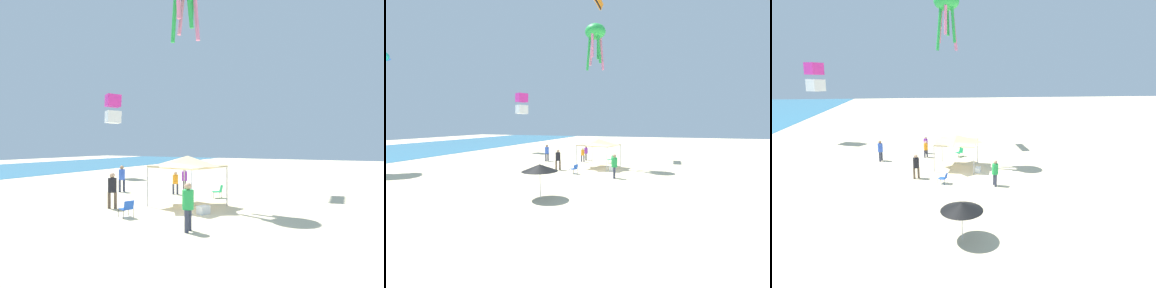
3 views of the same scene
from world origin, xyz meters
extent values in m
cube|color=beige|center=(0.00, 0.00, -0.05)|extent=(120.00, 120.00, 0.10)
cylinder|color=#B7B7BC|center=(0.69, -0.13, 1.07)|extent=(0.07, 0.07, 2.15)
cylinder|color=#B7B7BC|center=(3.61, -0.82, 1.07)|extent=(0.07, 0.07, 2.15)
cylinder|color=#B7B7BC|center=(1.41, 2.96, 1.07)|extent=(0.07, 0.07, 2.15)
cylinder|color=#B7B7BC|center=(4.34, 2.27, 1.07)|extent=(0.07, 0.07, 2.15)
cube|color=#D1B784|center=(2.51, 1.07, 2.20)|extent=(3.73, 3.86, 0.10)
pyramid|color=#D1B784|center=(2.51, 1.07, 2.51)|extent=(3.66, 3.79, 0.53)
cylinder|color=black|center=(5.75, 1.04, 0.20)|extent=(0.02, 0.02, 0.40)
cylinder|color=black|center=(5.33, 0.73, 0.20)|extent=(0.02, 0.02, 0.40)
cylinder|color=black|center=(6.06, 0.62, 0.20)|extent=(0.02, 0.02, 0.40)
cylinder|color=black|center=(5.64, 0.31, 0.20)|extent=(0.02, 0.02, 0.40)
cube|color=#198C4C|center=(5.69, 0.67, 0.40)|extent=(0.73, 0.73, 0.03)
cube|color=#198C4C|center=(5.87, 0.44, 0.61)|extent=(0.48, 0.40, 0.41)
cylinder|color=black|center=(-0.79, 2.51, 0.20)|extent=(0.02, 0.02, 0.40)
cylinder|color=black|center=(-1.27, 2.72, 0.20)|extent=(0.02, 0.02, 0.40)
cylinder|color=black|center=(-1.00, 2.04, 0.20)|extent=(0.02, 0.02, 0.40)
cylinder|color=black|center=(-1.47, 2.24, 0.20)|extent=(0.02, 0.02, 0.40)
cube|color=blue|center=(-1.13, 2.38, 0.40)|extent=(0.68, 0.68, 0.03)
cube|color=blue|center=(-1.25, 2.11, 0.61)|extent=(0.51, 0.31, 0.41)
cube|color=white|center=(1.17, -0.53, 0.18)|extent=(0.69, 0.56, 0.36)
cube|color=white|center=(1.17, -0.53, 0.38)|extent=(0.71, 0.58, 0.04)
cylinder|color=brown|center=(0.18, 4.16, 0.43)|extent=(0.17, 0.17, 0.87)
cylinder|color=brown|center=(0.05, 4.47, 0.43)|extent=(0.17, 0.17, 0.87)
cylinder|color=black|center=(0.11, 4.31, 1.24)|extent=(0.45, 0.45, 0.75)
sphere|color=tan|center=(0.11, 4.31, 1.76)|extent=(0.28, 0.28, 0.28)
cylinder|color=#33384C|center=(4.80, 7.79, 0.43)|extent=(0.17, 0.17, 0.86)
cylinder|color=#33384C|center=(5.11, 7.67, 0.43)|extent=(0.17, 0.17, 0.86)
cylinder|color=blue|center=(4.95, 7.73, 1.23)|extent=(0.45, 0.45, 0.75)
sphere|color=#A87A56|center=(4.95, 7.73, 1.75)|extent=(0.28, 0.28, 0.28)
cylinder|color=black|center=(7.25, 3.83, 0.39)|extent=(0.15, 0.15, 0.78)
cylinder|color=black|center=(6.96, 3.74, 0.39)|extent=(0.15, 0.15, 0.78)
cylinder|color=purple|center=(7.11, 3.79, 1.11)|extent=(0.41, 0.41, 0.68)
sphere|color=beige|center=(7.11, 3.79, 1.58)|extent=(0.25, 0.25, 0.25)
cylinder|color=#33384C|center=(5.65, 3.85, 0.36)|extent=(0.14, 0.14, 0.72)
cylinder|color=#33384C|center=(5.83, 3.63, 0.36)|extent=(0.14, 0.14, 0.72)
cylinder|color=orange|center=(5.74, 3.74, 1.03)|extent=(0.37, 0.37, 0.62)
sphere|color=beige|center=(5.74, 3.74, 1.46)|extent=(0.23, 0.23, 0.23)
cylinder|color=#33384C|center=(-2.08, -1.35, 0.43)|extent=(0.17, 0.17, 0.87)
cylinder|color=#33384C|center=(-1.74, -1.30, 0.43)|extent=(0.17, 0.17, 0.87)
cylinder|color=green|center=(-1.91, -1.32, 1.25)|extent=(0.45, 0.45, 0.76)
sphere|color=tan|center=(-1.91, -1.32, 1.77)|extent=(0.28, 0.28, 0.28)
cube|color=#E02D9E|center=(12.67, 15.39, 7.97)|extent=(1.98, 1.97, 1.30)
cube|color=white|center=(12.67, 15.39, 6.26)|extent=(1.98, 1.97, 1.30)
cylinder|color=green|center=(4.14, 1.65, 11.69)|extent=(0.44, 0.27, 2.13)
cylinder|color=pink|center=(3.92, 2.25, 11.40)|extent=(0.41, 0.44, 2.71)
cylinder|color=green|center=(3.28, 2.36, 11.10)|extent=(0.35, 0.54, 3.29)
cylinder|color=pink|center=(2.87, 1.86, 11.69)|extent=(0.44, 0.27, 2.13)
cylinder|color=green|center=(3.09, 1.26, 11.40)|extent=(0.41, 0.44, 2.71)
cylinder|color=pink|center=(3.73, 1.15, 11.10)|extent=(0.35, 0.54, 3.29)
camera|label=1|loc=(-12.72, -7.10, 3.41)|focal=29.42mm
camera|label=2|loc=(-22.77, -5.45, 4.35)|focal=25.51mm
camera|label=3|loc=(-22.98, 2.77, 8.39)|focal=29.89mm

